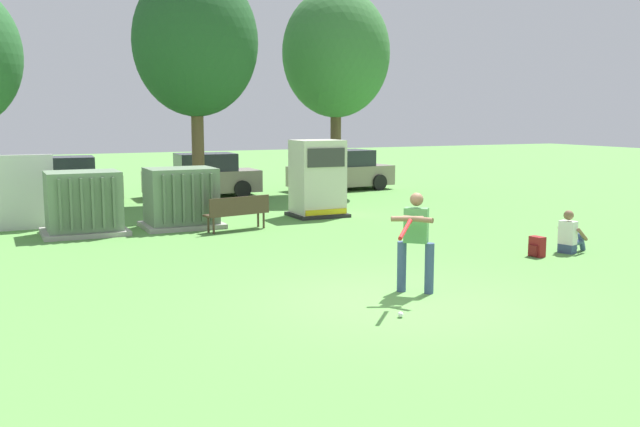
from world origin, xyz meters
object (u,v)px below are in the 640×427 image
at_px(transformer_west, 83,204).
at_px(park_bench, 238,211).
at_px(seated_spectator, 570,236).
at_px(backpack, 537,247).
at_px(sports_ball, 401,315).
at_px(parked_car_rightmost, 342,171).
at_px(parked_car_right_of_center, 203,177).
at_px(batter, 415,237).
at_px(parked_car_left_of_center, 59,182).
at_px(transformer_mid_west, 181,198).
at_px(generator_enclosure, 317,179).

relative_size(transformer_west, park_bench, 1.14).
xyz_separation_m(seated_spectator, backpack, (-1.00, -0.06, -0.16)).
bearing_deg(sports_ball, parked_car_rightmost, 65.85).
bearing_deg(parked_car_right_of_center, park_bench, -99.54).
height_order(batter, parked_car_rightmost, batter).
distance_m(transformer_west, backpack, 11.17).
relative_size(backpack, parked_car_rightmost, 0.10).
xyz_separation_m(parked_car_left_of_center, parked_car_right_of_center, (5.07, -0.01, 0.00)).
distance_m(transformer_mid_west, parked_car_right_of_center, 7.26).
bearing_deg(batter, generator_enclosure, 75.13).
relative_size(transformer_west, parked_car_rightmost, 0.48).
bearing_deg(parked_car_right_of_center, transformer_west, -126.63).
relative_size(park_bench, backpack, 4.19).
distance_m(sports_ball, parked_car_right_of_center, 16.96).
relative_size(seated_spectator, parked_car_left_of_center, 0.22).
relative_size(batter, parked_car_right_of_center, 0.41).
bearing_deg(parked_car_rightmost, transformer_west, -147.88).
height_order(generator_enclosure, seated_spectator, generator_enclosure).
xyz_separation_m(sports_ball, seated_spectator, (6.14, 2.81, 0.33)).
relative_size(park_bench, parked_car_left_of_center, 0.43).
bearing_deg(transformer_mid_west, backpack, -50.88).
height_order(generator_enclosure, parked_car_rightmost, generator_enclosure).
bearing_deg(generator_enclosure, transformer_west, -176.66).
bearing_deg(parked_car_right_of_center, generator_enclosure, -75.24).
xyz_separation_m(backpack, parked_car_right_of_center, (-3.39, 14.10, 0.54)).
height_order(park_bench, parked_car_left_of_center, parked_car_left_of_center).
relative_size(batter, seated_spectator, 1.81).
distance_m(transformer_west, park_bench, 3.94).
distance_m(park_bench, backpack, 7.70).
relative_size(transformer_mid_west, parked_car_left_of_center, 0.49).
relative_size(transformer_west, parked_car_left_of_center, 0.49).
xyz_separation_m(transformer_west, sports_ball, (3.36, -9.99, -0.74)).
xyz_separation_m(backpack, parked_car_left_of_center, (-8.46, 14.11, 0.54)).
distance_m(generator_enclosure, seated_spectator, 8.07).
relative_size(sports_ball, parked_car_right_of_center, 0.02).
bearing_deg(parked_car_rightmost, park_bench, -131.73).
bearing_deg(parked_car_left_of_center, transformer_mid_west, -69.68).
bearing_deg(transformer_mid_west, park_bench, -46.07).
bearing_deg(park_bench, parked_car_right_of_center, 80.46).
height_order(transformer_mid_west, parked_car_right_of_center, same).
distance_m(transformer_west, seated_spectator, 11.91).
distance_m(generator_enclosure, backpack, 7.87).
bearing_deg(parked_car_left_of_center, transformer_west, -90.29).
bearing_deg(parked_car_right_of_center, backpack, -76.47).
distance_m(park_bench, batter, 7.68).
distance_m(backpack, parked_car_right_of_center, 14.51).
bearing_deg(generator_enclosure, batter, -104.87).
xyz_separation_m(generator_enclosure, batter, (-2.45, -9.21, -0.16)).
relative_size(transformer_mid_west, batter, 1.21).
bearing_deg(backpack, seated_spectator, 3.28).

